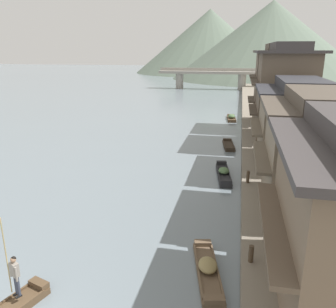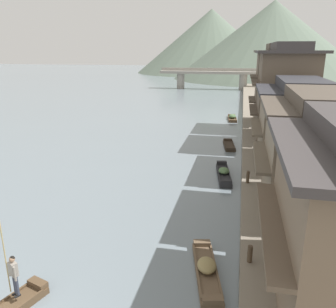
# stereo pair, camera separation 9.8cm
# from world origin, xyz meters

# --- Properties ---
(riverbank_right) EXTENTS (18.00, 110.00, 0.86)m
(riverbank_right) POSITION_xyz_m (16.52, 30.00, 0.43)
(riverbank_right) COLOR slate
(riverbank_right) RESTS_ON ground
(boatman_person) EXTENTS (0.53, 0.36, 3.04)m
(boatman_person) POSITION_xyz_m (-0.35, 2.30, 1.48)
(boatman_person) COLOR black
(boatman_person) RESTS_ON boat_foreground_poled
(boat_moored_nearest) EXTENTS (1.39, 4.29, 0.72)m
(boat_moored_nearest) POSITION_xyz_m (6.17, 39.06, 0.25)
(boat_moored_nearest) COLOR brown
(boat_moored_nearest) RESTS_ON ground
(boat_moored_second) EXTENTS (1.37, 3.68, 0.39)m
(boat_moored_second) POSITION_xyz_m (6.30, 25.41, 0.14)
(boat_moored_second) COLOR #33281E
(boat_moored_second) RESTS_ON ground
(boat_moored_third) EXTENTS (1.44, 4.52, 0.71)m
(boat_moored_third) POSITION_xyz_m (6.25, 17.12, 0.25)
(boat_moored_third) COLOR #232326
(boat_moored_third) RESTS_ON ground
(boat_moored_far) EXTENTS (1.72, 4.18, 0.65)m
(boat_moored_far) POSITION_xyz_m (6.19, 5.54, 0.22)
(boat_moored_far) COLOR brown
(boat_moored_far) RESTS_ON ground
(house_waterfront_second) EXTENTS (5.78, 6.71, 6.14)m
(house_waterfront_second) POSITION_xyz_m (11.03, 11.55, 3.87)
(house_waterfront_second) COLOR #7F705B
(house_waterfront_second) RESTS_ON riverbank_right
(house_waterfront_tall) EXTENTS (6.38, 7.18, 6.14)m
(house_waterfront_tall) POSITION_xyz_m (11.33, 19.18, 3.86)
(house_waterfront_tall) COLOR #7F705B
(house_waterfront_tall) RESTS_ON riverbank_right
(house_waterfront_narrow) EXTENTS (6.04, 7.09, 8.74)m
(house_waterfront_narrow) POSITION_xyz_m (11.16, 26.99, 5.16)
(house_waterfront_narrow) COLOR brown
(house_waterfront_narrow) RESTS_ON riverbank_right
(house_waterfront_far) EXTENTS (5.82, 5.96, 8.74)m
(house_waterfront_far) POSITION_xyz_m (11.05, 34.07, 5.17)
(house_waterfront_far) COLOR brown
(house_waterfront_far) RESTS_ON riverbank_right
(mooring_post_dock_near) EXTENTS (0.20, 0.20, 0.71)m
(mooring_post_dock_near) POSITION_xyz_m (7.87, 5.53, 1.21)
(mooring_post_dock_near) COLOR #473828
(mooring_post_dock_near) RESTS_ON riverbank_right
(mooring_post_dock_mid) EXTENTS (0.20, 0.20, 0.78)m
(mooring_post_dock_mid) POSITION_xyz_m (7.87, 14.13, 1.25)
(mooring_post_dock_mid) COLOR #473828
(mooring_post_dock_mid) RESTS_ON riverbank_right
(stone_bridge) EXTENTS (24.53, 2.40, 4.86)m
(stone_bridge) POSITION_xyz_m (0.00, 75.69, 3.16)
(stone_bridge) COLOR gray
(stone_bridge) RESTS_ON ground
(hill_far_west) EXTENTS (59.68, 59.68, 24.57)m
(hill_far_west) POSITION_xyz_m (-6.25, 138.76, 12.29)
(hill_far_west) COLOR #5B6B5B
(hill_far_west) RESTS_ON ground
(hill_far_centre) EXTENTS (62.02, 62.02, 23.72)m
(hill_far_centre) POSITION_xyz_m (15.65, 111.07, 11.86)
(hill_far_centre) COLOR #5B6B5B
(hill_far_centre) RESTS_ON ground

